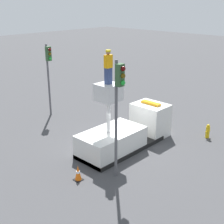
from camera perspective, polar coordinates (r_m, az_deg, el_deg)
ground_plane at (r=18.41m, az=1.69°, el=-6.66°), size 120.00×120.00×0.00m
bucket_truck at (r=18.33m, az=2.63°, el=-3.72°), size 6.34×2.20×4.11m
worker at (r=16.02m, az=-0.69°, el=8.22°), size 0.40×0.26×1.75m
traffic_light_pole at (r=14.03m, az=1.18°, el=2.62°), size 0.34×0.57×5.77m
traffic_light_across at (r=22.96m, az=-11.51°, el=8.23°), size 0.34×0.57×5.27m
fire_hydrant at (r=20.48m, az=17.09°, el=-3.38°), size 0.48×0.24×0.91m
traffic_cone_rear at (r=15.35m, az=-6.22°, el=-11.04°), size 0.40×0.40×0.79m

